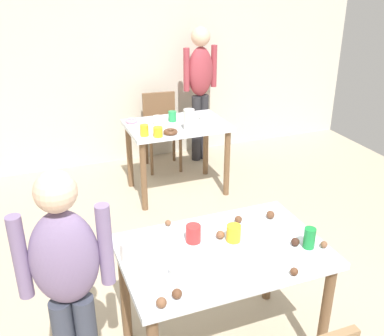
% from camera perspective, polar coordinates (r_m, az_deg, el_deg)
% --- Properties ---
extents(wall_back, '(6.40, 0.10, 2.60)m').
position_cam_1_polar(wall_back, '(5.29, -10.81, 14.15)').
color(wall_back, beige).
rests_on(wall_back, ground_plane).
extents(dining_table_near, '(1.15, 0.75, 0.75)m').
position_cam_1_polar(dining_table_near, '(2.62, 3.92, -12.13)').
color(dining_table_near, silver).
rests_on(dining_table_near, ground_plane).
extents(dining_table_far, '(1.00, 0.68, 0.75)m').
position_cam_1_polar(dining_table_far, '(4.57, -1.94, 4.22)').
color(dining_table_far, silver).
rests_on(dining_table_far, ground_plane).
extents(chair_far_table, '(0.44, 0.44, 0.87)m').
position_cam_1_polar(chair_far_table, '(5.25, -3.96, 5.37)').
color(chair_far_table, brown).
rests_on(chair_far_table, ground_plane).
extents(person_girl_near, '(0.45, 0.23, 1.40)m').
position_cam_1_polar(person_girl_near, '(2.27, -15.55, -13.62)').
color(person_girl_near, '#383D4C').
rests_on(person_girl_near, ground_plane).
extents(person_adult_far, '(0.45, 0.26, 1.59)m').
position_cam_1_polar(person_adult_far, '(5.30, 1.07, 10.83)').
color(person_adult_far, '#28282D').
rests_on(person_adult_far, ground_plane).
extents(mixing_bowl, '(0.17, 0.17, 0.06)m').
position_cam_1_polar(mixing_bowl, '(2.34, -0.73, -12.98)').
color(mixing_bowl, white).
rests_on(mixing_bowl, dining_table_near).
extents(soda_can, '(0.07, 0.07, 0.12)m').
position_cam_1_polar(soda_can, '(2.61, 14.74, -8.63)').
color(soda_can, '#198438').
rests_on(soda_can, dining_table_near).
extents(fork_near, '(0.17, 0.02, 0.01)m').
position_cam_1_polar(fork_near, '(2.58, -5.67, -9.87)').
color(fork_near, silver).
rests_on(fork_near, dining_table_near).
extents(cup_near_0, '(0.09, 0.09, 0.10)m').
position_cam_1_polar(cup_near_0, '(2.58, 0.17, -8.37)').
color(cup_near_0, red).
rests_on(cup_near_0, dining_table_near).
extents(cup_near_1, '(0.08, 0.08, 0.10)m').
position_cam_1_polar(cup_near_1, '(2.60, 5.33, -8.27)').
color(cup_near_1, yellow).
rests_on(cup_near_1, dining_table_near).
extents(cup_near_2, '(0.08, 0.08, 0.11)m').
position_cam_1_polar(cup_near_2, '(2.45, -8.22, -10.50)').
color(cup_near_2, white).
rests_on(cup_near_2, dining_table_near).
extents(cake_ball_0, '(0.05, 0.05, 0.05)m').
position_cam_1_polar(cake_ball_0, '(2.79, 5.93, -6.53)').
color(cake_ball_0, brown).
rests_on(cake_ball_0, dining_table_near).
extents(cake_ball_1, '(0.05, 0.05, 0.05)m').
position_cam_1_polar(cake_ball_1, '(2.16, -3.92, -16.75)').
color(cake_ball_1, brown).
rests_on(cake_ball_1, dining_table_near).
extents(cake_ball_2, '(0.04, 0.04, 0.04)m').
position_cam_1_polar(cake_ball_2, '(2.75, -3.08, -7.02)').
color(cake_ball_2, brown).
rests_on(cake_ball_2, dining_table_near).
extents(cake_ball_3, '(0.04, 0.04, 0.04)m').
position_cam_1_polar(cake_ball_3, '(2.65, 16.47, -9.34)').
color(cake_ball_3, brown).
rests_on(cake_ball_3, dining_table_near).
extents(cake_ball_4, '(0.05, 0.05, 0.05)m').
position_cam_1_polar(cake_ball_4, '(2.63, 3.63, -8.50)').
color(cake_ball_4, brown).
rests_on(cake_ball_4, dining_table_near).
extents(cake_ball_5, '(0.05, 0.05, 0.05)m').
position_cam_1_polar(cake_ball_5, '(2.63, 13.05, -9.17)').
color(cake_ball_5, '#3D2319').
rests_on(cake_ball_5, dining_table_near).
extents(cake_ball_6, '(0.04, 0.04, 0.04)m').
position_cam_1_polar(cake_ball_6, '(2.40, 12.90, -12.75)').
color(cake_ball_6, brown).
rests_on(cake_ball_6, dining_table_near).
extents(cake_ball_7, '(0.05, 0.05, 0.05)m').
position_cam_1_polar(cake_ball_7, '(2.21, -1.93, -15.74)').
color(cake_ball_7, brown).
rests_on(cake_ball_7, dining_table_near).
extents(cake_ball_8, '(0.05, 0.05, 0.05)m').
position_cam_1_polar(cake_ball_8, '(2.86, 9.98, -5.89)').
color(cake_ball_8, brown).
rests_on(cake_ball_8, dining_table_near).
extents(pitcher_far, '(0.11, 0.11, 0.21)m').
position_cam_1_polar(pitcher_far, '(4.31, -0.39, 6.16)').
color(pitcher_far, white).
rests_on(pitcher_far, dining_table_far).
extents(cup_far_0, '(0.08, 0.08, 0.10)m').
position_cam_1_polar(cup_far_0, '(4.59, -2.52, 6.61)').
color(cup_far_0, green).
rests_on(cup_far_0, dining_table_far).
extents(cup_far_1, '(0.09, 0.09, 0.09)m').
position_cam_1_polar(cup_far_1, '(4.17, -4.36, 4.62)').
color(cup_far_1, yellow).
rests_on(cup_far_1, dining_table_far).
extents(cup_far_2, '(0.09, 0.09, 0.10)m').
position_cam_1_polar(cup_far_2, '(4.47, -4.41, 6.04)').
color(cup_far_2, white).
rests_on(cup_far_2, dining_table_far).
extents(cup_far_3, '(0.08, 0.08, 0.11)m').
position_cam_1_polar(cup_far_3, '(4.20, -6.10, 4.80)').
color(cup_far_3, yellow).
rests_on(cup_far_3, dining_table_far).
extents(donut_far_0, '(0.13, 0.13, 0.04)m').
position_cam_1_polar(donut_far_0, '(4.60, -7.73, 6.00)').
color(donut_far_0, pink).
rests_on(donut_far_0, dining_table_far).
extents(donut_far_1, '(0.14, 0.14, 0.04)m').
position_cam_1_polar(donut_far_1, '(4.24, -2.76, 4.63)').
color(donut_far_1, brown).
rests_on(donut_far_1, dining_table_far).
extents(donut_far_2, '(0.12, 0.12, 0.03)m').
position_cam_1_polar(donut_far_2, '(4.69, 1.47, 6.59)').
color(donut_far_2, white).
rests_on(donut_far_2, dining_table_far).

